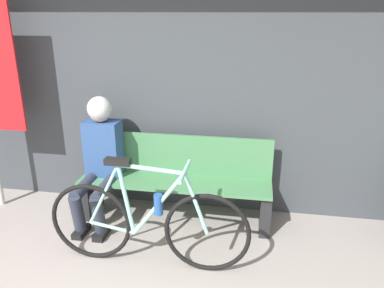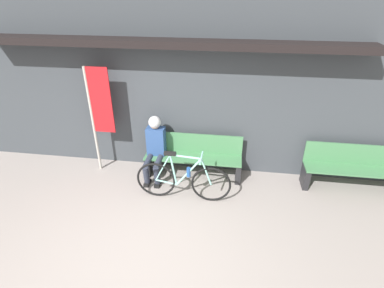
{
  "view_description": "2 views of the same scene",
  "coord_description": "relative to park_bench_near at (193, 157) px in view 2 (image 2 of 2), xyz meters",
  "views": [
    {
      "loc": [
        1.17,
        -1.19,
        1.98
      ],
      "look_at": [
        0.66,
        1.77,
        0.91
      ],
      "focal_mm": 35.0,
      "sensor_mm": 36.0,
      "label": 1
    },
    {
      "loc": [
        1.13,
        -2.85,
        3.38
      ],
      "look_at": [
        0.48,
        1.68,
        0.89
      ],
      "focal_mm": 28.0,
      "sensor_mm": 36.0,
      "label": 2
    }
  ],
  "objects": [
    {
      "name": "banner_pole",
      "position": [
        -1.77,
        -0.05,
        0.93
      ],
      "size": [
        0.45,
        0.05,
        2.1
      ],
      "color": "#B7B2A8",
      "rests_on": "ground_plane"
    },
    {
      "name": "storefront_wall",
      "position": [
        -0.45,
        0.33,
        1.26
      ],
      "size": [
        12.0,
        0.56,
        3.2
      ],
      "color": "#3D4247",
      "rests_on": "ground_plane"
    },
    {
      "name": "person_seated",
      "position": [
        -0.71,
        -0.12,
        0.3
      ],
      "size": [
        0.34,
        0.66,
        1.23
      ],
      "color": "#2D3342",
      "rests_on": "ground_plane"
    },
    {
      "name": "park_bench_near",
      "position": [
        0.0,
        0.0,
        0.0
      ],
      "size": [
        1.85,
        0.42,
        0.84
      ],
      "color": "#477F51",
      "rests_on": "ground_plane"
    },
    {
      "name": "bicycle",
      "position": [
        -0.07,
        -0.76,
        -0.02
      ],
      "size": [
        1.65,
        0.4,
        0.92
      ],
      "color": "black",
      "rests_on": "ground_plane"
    },
    {
      "name": "park_bench_far",
      "position": [
        3.02,
        0.0,
        0.0
      ],
      "size": [
        1.92,
        0.42,
        0.84
      ],
      "color": "#477F51",
      "rests_on": "ground_plane"
    },
    {
      "name": "ground_plane",
      "position": [
        -0.45,
        -2.06,
        -0.4
      ],
      "size": [
        24.0,
        24.0,
        0.0
      ],
      "primitive_type": "plane",
      "color": "gray"
    }
  ]
}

